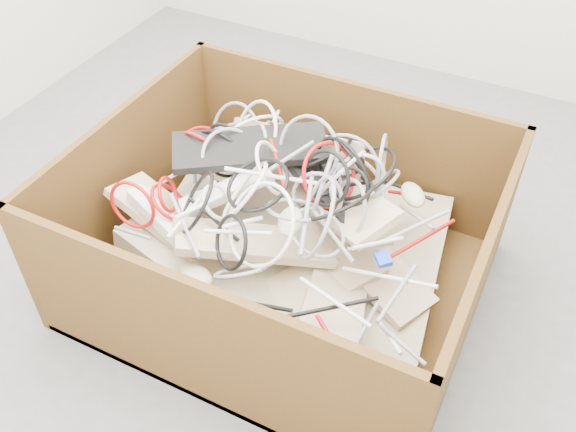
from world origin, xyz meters
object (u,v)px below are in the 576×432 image
at_px(cardboard_box, 281,255).
at_px(power_strip_left, 227,191).
at_px(vga_plug, 383,259).
at_px(power_strip_right, 162,219).

height_order(cardboard_box, power_strip_left, cardboard_box).
distance_m(cardboard_box, vga_plug, 0.43).
bearing_deg(power_strip_right, cardboard_box, 49.54).
relative_size(power_strip_left, vga_plug, 6.59).
relative_size(cardboard_box, power_strip_right, 4.24).
height_order(cardboard_box, power_strip_right, cardboard_box).
bearing_deg(cardboard_box, power_strip_right, -149.23).
bearing_deg(cardboard_box, power_strip_left, -169.75).
xyz_separation_m(power_strip_left, vga_plug, (0.53, -0.04, -0.01)).
relative_size(power_strip_right, vga_plug, 6.41).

